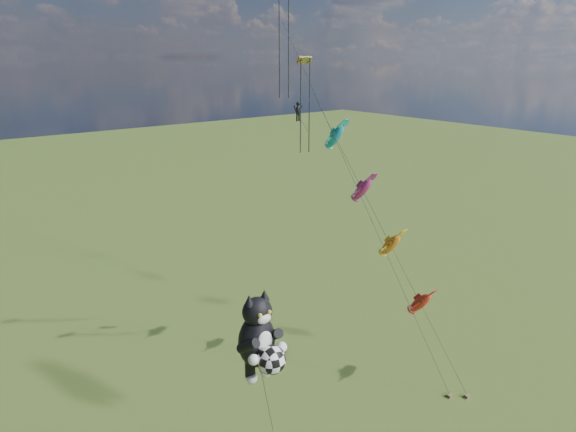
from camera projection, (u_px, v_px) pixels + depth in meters
cat_kite_rig at (260, 339)px, 24.84m from camera, size 2.34×4.05×11.85m
fish_windsock_rig at (376, 218)px, 36.89m from camera, size 1.80×15.92×20.34m
parafoil_rig at (301, 92)px, 37.71m from camera, size 3.03×17.37×28.26m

